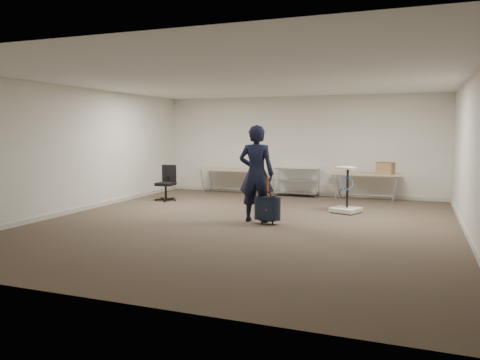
% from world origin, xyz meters
% --- Properties ---
extents(ground, '(9.00, 9.00, 0.00)m').
position_xyz_m(ground, '(0.00, 0.00, 0.00)').
color(ground, '#45352A').
rests_on(ground, ground).
extents(room_shell, '(8.00, 9.00, 9.00)m').
position_xyz_m(room_shell, '(0.00, 1.38, 0.05)').
color(room_shell, white).
rests_on(room_shell, ground).
extents(folding_table_left, '(1.80, 0.75, 0.73)m').
position_xyz_m(folding_table_left, '(-1.90, 3.95, 0.68)').
color(folding_table_left, tan).
rests_on(folding_table_left, ground).
extents(folding_table_right, '(1.80, 0.75, 0.73)m').
position_xyz_m(folding_table_right, '(1.90, 3.95, 0.68)').
color(folding_table_right, tan).
rests_on(folding_table_right, ground).
extents(wire_shelf, '(1.22, 0.47, 0.80)m').
position_xyz_m(wire_shelf, '(0.00, 4.20, 0.44)').
color(wire_shelf, silver).
rests_on(wire_shelf, ground).
extents(person, '(0.75, 0.53, 1.95)m').
position_xyz_m(person, '(0.14, 0.27, 0.97)').
color(person, black).
rests_on(person, ground).
extents(suitcase, '(0.35, 0.21, 0.92)m').
position_xyz_m(suitcase, '(0.43, 0.10, 0.31)').
color(suitcase, black).
rests_on(suitcase, ground).
extents(office_chair, '(0.56, 0.56, 0.93)m').
position_xyz_m(office_chair, '(-2.99, 2.16, 0.28)').
color(office_chair, black).
rests_on(office_chair, ground).
extents(equipment_cart, '(0.72, 0.72, 1.03)m').
position_xyz_m(equipment_cart, '(1.69, 1.96, 0.27)').
color(equipment_cart, beige).
rests_on(equipment_cart, ground).
extents(cardboard_box, '(0.47, 0.40, 0.30)m').
position_xyz_m(cardboard_box, '(2.40, 3.86, 0.88)').
color(cardboard_box, '#A17A4B').
rests_on(cardboard_box, folding_table_right).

